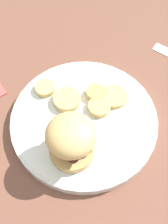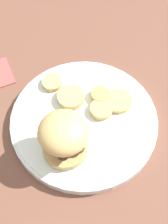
% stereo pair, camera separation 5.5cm
% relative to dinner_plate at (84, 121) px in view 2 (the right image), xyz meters
% --- Properties ---
extents(ground_plane, '(4.00, 4.00, 0.00)m').
position_rel_dinner_plate_xyz_m(ground_plane, '(0.00, 0.00, -0.01)').
color(ground_plane, brown).
extents(dinner_plate, '(0.29, 0.29, 0.02)m').
position_rel_dinner_plate_xyz_m(dinner_plate, '(0.00, 0.00, 0.00)').
color(dinner_plate, silver).
rests_on(dinner_plate, ground_plane).
extents(sandwich, '(0.09, 0.09, 0.10)m').
position_rel_dinner_plate_xyz_m(sandwich, '(0.03, 0.07, 0.06)').
color(sandwich, tan).
rests_on(sandwich, dinner_plate).
extents(potato_round_0, '(0.04, 0.04, 0.01)m').
position_rel_dinner_plate_xyz_m(potato_round_0, '(-0.03, -0.05, 0.02)').
color(potato_round_0, tan).
rests_on(potato_round_0, dinner_plate).
extents(potato_round_1, '(0.05, 0.05, 0.01)m').
position_rel_dinner_plate_xyz_m(potato_round_1, '(0.03, -0.04, 0.02)').
color(potato_round_1, '#DBB766').
rests_on(potato_round_1, dinner_plate).
extents(potato_round_2, '(0.05, 0.05, 0.01)m').
position_rel_dinner_plate_xyz_m(potato_round_2, '(-0.03, -0.02, 0.02)').
color(potato_round_2, '#DBB766').
rests_on(potato_round_2, dinner_plate).
extents(potato_round_3, '(0.04, 0.04, 0.01)m').
position_rel_dinner_plate_xyz_m(potato_round_3, '(0.07, -0.08, 0.02)').
color(potato_round_3, '#DBB766').
rests_on(potato_round_3, dinner_plate).
extents(potato_round_4, '(0.06, 0.06, 0.01)m').
position_rel_dinner_plate_xyz_m(potato_round_4, '(-0.07, -0.04, 0.01)').
color(potato_round_4, '#DBB766').
rests_on(potato_round_4, dinner_plate).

